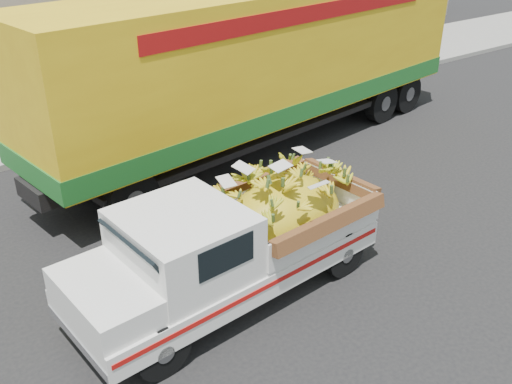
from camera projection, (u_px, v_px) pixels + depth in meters
ground at (303, 254)px, 9.92m from camera, size 100.00×100.00×0.00m
curb at (132, 135)px, 14.70m from camera, size 60.00×0.25×0.15m
sidewalk at (100, 113)px, 16.20m from camera, size 60.00×4.00×0.14m
pickup_truck at (247, 236)px, 8.72m from camera, size 5.02×2.12×1.72m
semi_trailer at (266, 61)px, 13.32m from camera, size 12.05×4.05×3.80m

